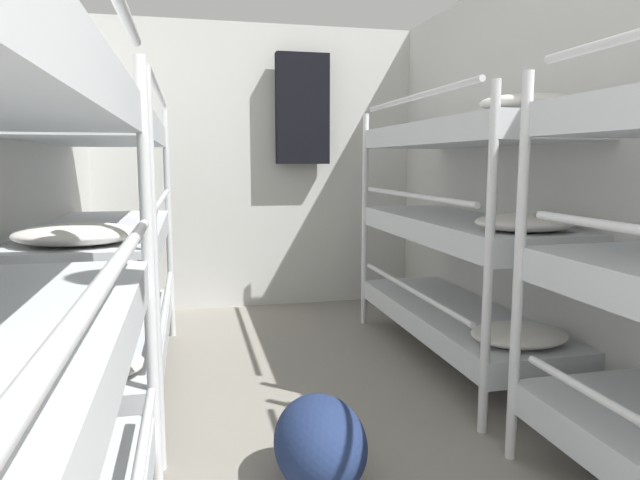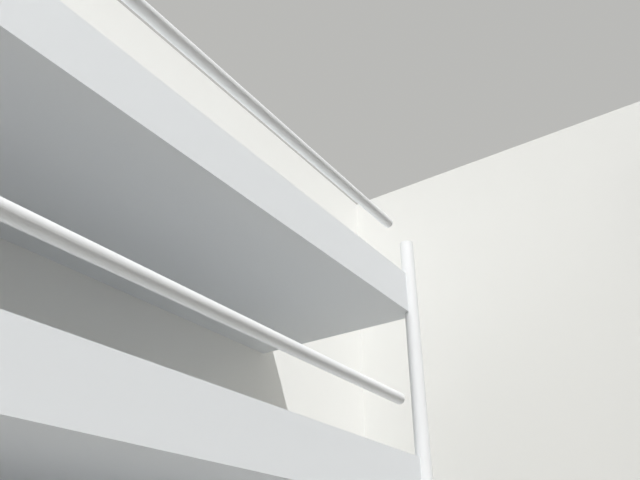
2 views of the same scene
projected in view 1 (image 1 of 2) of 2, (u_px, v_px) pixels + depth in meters
name	position (u px, v px, depth m)	size (l,w,h in m)	color
wall_right	(626.00, 175.00, 2.60)	(0.06, 5.36, 2.38)	silver
wall_back	(258.00, 169.00, 4.85)	(2.81, 0.06, 2.38)	silver
bunk_stack_left_far	(102.00, 238.00, 2.98)	(0.64, 1.89, 1.64)	silver
bunk_stack_right_far	(463.00, 228.00, 3.43)	(0.64, 1.89, 1.64)	silver
duffel_bag	(320.00, 443.00, 2.19)	(0.35, 0.48, 0.35)	navy
hanging_coat	(302.00, 109.00, 4.72)	(0.44, 0.12, 0.90)	black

